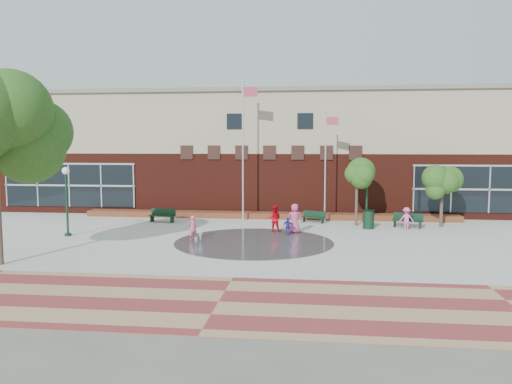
# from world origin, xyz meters

# --- Properties ---
(ground) EXTENTS (120.00, 120.00, 0.00)m
(ground) POSITION_xyz_m (0.00, 0.00, 0.00)
(ground) COLOR #666056
(ground) RESTS_ON ground
(plaza_concrete) EXTENTS (46.00, 18.00, 0.01)m
(plaza_concrete) POSITION_xyz_m (0.00, 4.00, 0.00)
(plaza_concrete) COLOR #A8A8A0
(plaza_concrete) RESTS_ON ground
(paver_band) EXTENTS (46.00, 6.00, 0.01)m
(paver_band) POSITION_xyz_m (0.00, -7.00, 0.00)
(paver_band) COLOR maroon
(paver_band) RESTS_ON ground
(splash_pad) EXTENTS (8.40, 8.40, 0.01)m
(splash_pad) POSITION_xyz_m (0.00, 3.00, 0.00)
(splash_pad) COLOR #383A3D
(splash_pad) RESTS_ON ground
(library_building) EXTENTS (44.40, 10.40, 9.20)m
(library_building) POSITION_xyz_m (0.00, 17.48, 4.64)
(library_building) COLOR #491810
(library_building) RESTS_ON ground
(flower_bed) EXTENTS (26.00, 1.20, 0.40)m
(flower_bed) POSITION_xyz_m (0.00, 11.60, 0.00)
(flower_bed) COLOR maroon
(flower_bed) RESTS_ON ground
(flagpole_left) EXTENTS (1.09, 0.31, 9.45)m
(flagpole_left) POSITION_xyz_m (-1.54, 10.27, 5.26)
(flagpole_left) COLOR silver
(flagpole_left) RESTS_ON ground
(flagpole_right) EXTENTS (0.87, 0.35, 7.35)m
(flagpole_right) POSITION_xyz_m (3.91, 10.02, 4.11)
(flagpole_right) COLOR silver
(flagpole_right) RESTS_ON ground
(lamp_left) EXTENTS (0.41, 0.41, 3.92)m
(lamp_left) POSITION_xyz_m (-10.68, 3.66, 2.44)
(lamp_left) COLOR black
(lamp_left) RESTS_ON ground
(lamp_right) EXTENTS (0.43, 0.43, 4.03)m
(lamp_right) POSITION_xyz_m (6.54, 9.69, 2.50)
(lamp_right) COLOR black
(lamp_right) RESTS_ON ground
(bench_left) EXTENTS (1.86, 0.87, 0.90)m
(bench_left) POSITION_xyz_m (-6.86, 9.07, 0.29)
(bench_left) COLOR black
(bench_left) RESTS_ON ground
(bench_mid) EXTENTS (1.60, 0.98, 0.78)m
(bench_mid) POSITION_xyz_m (3.14, 9.97, 0.25)
(bench_mid) COLOR black
(bench_mid) RESTS_ON ground
(bench_right) EXTENTS (1.89, 1.19, 0.93)m
(bench_right) POSITION_xyz_m (8.93, 8.62, 0.30)
(bench_right) COLOR black
(bench_right) RESTS_ON ground
(trash_can) EXTENTS (0.72, 0.72, 1.19)m
(trash_can) POSITION_xyz_m (6.50, 8.03, 0.60)
(trash_can) COLOR black
(trash_can) RESTS_ON ground
(tree_mid) EXTENTS (2.49, 2.49, 4.20)m
(tree_mid) POSITION_xyz_m (5.84, 9.12, 3.06)
(tree_mid) COLOR #3F2F25
(tree_mid) RESTS_ON ground
(tree_small_right) EXTENTS (2.14, 2.14, 3.66)m
(tree_small_right) POSITION_xyz_m (11.08, 9.17, 2.67)
(tree_small_right) COLOR #3F2F25
(tree_small_right) RESTS_ON ground
(water_jet_a) EXTENTS (0.33, 0.33, 0.64)m
(water_jet_a) POSITION_xyz_m (-2.88, 2.95, 0.00)
(water_jet_a) COLOR white
(water_jet_a) RESTS_ON ground
(water_jet_b) EXTENTS (0.17, 0.17, 0.39)m
(water_jet_b) POSITION_xyz_m (-2.88, 2.00, 0.00)
(water_jet_b) COLOR white
(water_jet_b) RESTS_ON ground
(child_splash) EXTENTS (0.58, 0.57, 1.35)m
(child_splash) POSITION_xyz_m (-3.38, 3.27, 0.68)
(child_splash) COLOR #E9577F
(child_splash) RESTS_ON ground
(adult_red) EXTENTS (0.83, 0.67, 1.62)m
(adult_red) POSITION_xyz_m (0.85, 6.21, 0.81)
(adult_red) COLOR red
(adult_red) RESTS_ON ground
(adult_pink) EXTENTS (0.92, 0.67, 1.75)m
(adult_pink) POSITION_xyz_m (2.05, 6.01, 0.87)
(adult_pink) COLOR #C94279
(adult_pink) RESTS_ON ground
(child_blue) EXTENTS (0.67, 0.45, 1.06)m
(child_blue) POSITION_xyz_m (1.70, 5.21, 0.53)
(child_blue) COLOR #2D26A2
(child_blue) RESTS_ON ground
(person_bench) EXTENTS (0.92, 0.55, 1.39)m
(person_bench) POSITION_xyz_m (8.73, 7.87, 0.69)
(person_bench) COLOR #ED51AA
(person_bench) RESTS_ON ground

